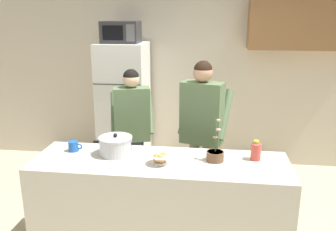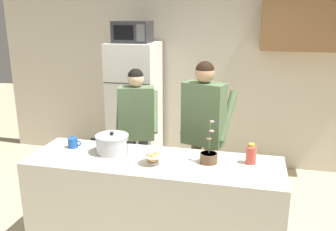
% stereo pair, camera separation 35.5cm
% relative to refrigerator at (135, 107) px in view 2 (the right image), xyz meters
% --- Properties ---
extents(back_wall_unit, '(6.00, 0.48, 2.60)m').
position_rel_refrigerator_xyz_m(back_wall_unit, '(1.01, 0.42, 0.52)').
color(back_wall_unit, beige).
rests_on(back_wall_unit, ground).
extents(kitchen_island, '(2.22, 0.68, 0.92)m').
position_rel_refrigerator_xyz_m(kitchen_island, '(0.78, -1.85, -0.43)').
color(kitchen_island, silver).
rests_on(kitchen_island, ground).
extents(refrigerator, '(0.64, 0.68, 1.77)m').
position_rel_refrigerator_xyz_m(refrigerator, '(0.00, 0.00, 0.00)').
color(refrigerator, white).
rests_on(refrigerator, ground).
extents(microwave, '(0.48, 0.37, 0.28)m').
position_rel_refrigerator_xyz_m(microwave, '(0.00, -0.02, 1.03)').
color(microwave, '#2D2D30').
rests_on(microwave, refrigerator).
extents(person_near_pot, '(0.55, 0.50, 1.57)m').
position_rel_refrigerator_xyz_m(person_near_pot, '(0.33, -0.91, 0.08)').
color(person_near_pot, '#33384C').
rests_on(person_near_pot, ground).
extents(person_by_sink, '(0.60, 0.53, 1.69)m').
position_rel_refrigerator_xyz_m(person_by_sink, '(1.12, -1.09, 0.18)').
color(person_by_sink, '#726656').
rests_on(person_by_sink, ground).
extents(cooking_pot, '(0.41, 0.30, 0.20)m').
position_rel_refrigerator_xyz_m(cooking_pot, '(0.37, -1.76, 0.12)').
color(cooking_pot, silver).
rests_on(cooking_pot, kitchen_island).
extents(coffee_mug, '(0.13, 0.09, 0.10)m').
position_rel_refrigerator_xyz_m(coffee_mug, '(-0.04, -1.73, 0.08)').
color(coffee_mug, '#1E59B2').
rests_on(coffee_mug, kitchen_island).
extents(bread_bowl, '(0.19, 0.19, 0.10)m').
position_rel_refrigerator_xyz_m(bread_bowl, '(0.80, -1.93, 0.09)').
color(bread_bowl, white).
rests_on(bread_bowl, kitchen_island).
extents(bottle_near_edge, '(0.09, 0.09, 0.18)m').
position_rel_refrigerator_xyz_m(bottle_near_edge, '(1.61, -1.73, 0.12)').
color(bottle_near_edge, '#D84C3F').
rests_on(bottle_near_edge, kitchen_island).
extents(potted_orchid, '(0.15, 0.15, 0.38)m').
position_rel_refrigerator_xyz_m(potted_orchid, '(1.26, -1.79, 0.09)').
color(potted_orchid, brown).
rests_on(potted_orchid, kitchen_island).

